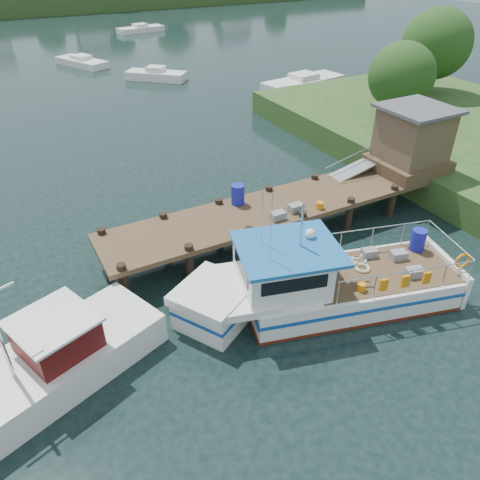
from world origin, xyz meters
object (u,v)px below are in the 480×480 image
dock (369,164)px  moored_b (156,75)px  work_boat (33,374)px  moored_d (82,62)px  moored_far (141,29)px  moored_c (303,82)px  lobster_boat (316,285)px

dock → moored_b: bearing=91.2°
dock → work_boat: bearing=-165.6°
work_boat → dock: bearing=-6.0°
work_boat → moored_d: work_boat is taller
moored_far → moored_c: (3.43, -32.94, 0.05)m
moored_b → moored_d: 9.87m
moored_c → moored_d: size_ratio=1.23×
moored_far → lobster_boat: bearing=-126.0°
moored_far → moored_c: moored_c is taller
moored_far → moored_d: size_ratio=1.01×
moored_far → moored_c: size_ratio=0.82×
dock → moored_b: (-0.57, 27.01, -1.81)m
moored_c → moored_d: bearing=132.1°
work_boat → moored_far: size_ratio=1.28×
dock → moored_d: size_ratio=2.62×
lobster_boat → work_boat: (-9.14, 0.74, -0.21)m
lobster_boat → moored_d: size_ratio=1.62×
dock → work_boat: size_ratio=2.03×
dock → moored_far: (6.13, 51.56, -1.85)m
work_boat → moored_c: bearing=21.7°
dock → work_boat: (-15.42, -3.96, -1.55)m
lobster_boat → moored_d: (1.09, 40.43, -0.52)m
dock → moored_far: size_ratio=2.59×
moored_c → lobster_boat: bearing=-122.9°
dock → lobster_boat: 7.96m
work_boat → moored_b: bearing=44.0°
work_boat → lobster_boat: bearing=-25.0°
work_boat → moored_d: bearing=55.2°
dock → moored_c: size_ratio=2.13×
work_boat → moored_c: (24.99, 22.57, -0.25)m
lobster_boat → moored_b: size_ratio=2.00×
moored_d → dock: bearing=-75.8°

